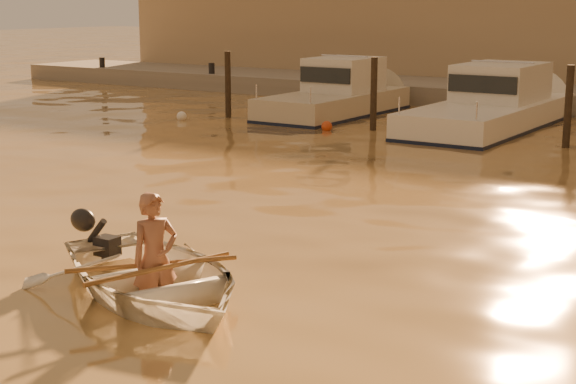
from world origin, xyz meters
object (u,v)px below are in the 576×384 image
Objects in this scene: moored_boat_1 at (334,95)px; moored_boat_2 at (490,106)px; dinghy at (152,277)px; person at (155,258)px.

moored_boat_2 is (5.07, 0.00, 0.00)m from moored_boat_1.
moored_boat_1 is at bearing 46.98° from dinghy.
moored_boat_1 is (-6.94, 16.08, 0.12)m from person.
moored_boat_1 reaches higher than dinghy.
dinghy is at bearing -66.89° from moored_boat_1.
person is at bearing -90.00° from dinghy.
moored_boat_1 and moored_boat_2 have the same top height.
person is 0.19× the size of moored_boat_2.
dinghy is at bearing 90.00° from person.
moored_boat_2 is (-1.78, 16.04, 0.38)m from dinghy.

